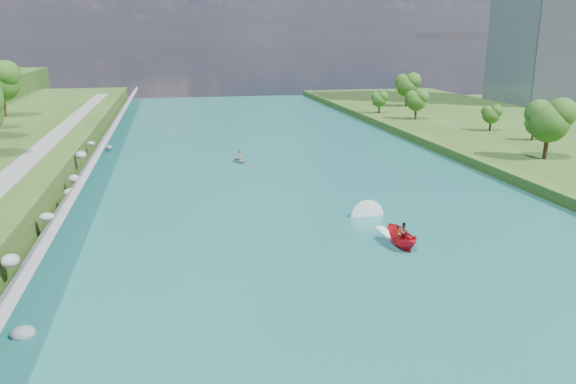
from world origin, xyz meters
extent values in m
plane|color=#2D5119|center=(0.00, 0.00, 0.00)|extent=(260.00, 260.00, 0.00)
cube|color=#1A625D|center=(0.00, 20.00, 0.05)|extent=(55.00, 240.00, 0.10)
cube|color=slate|center=(-25.85, 20.00, 1.80)|extent=(3.54, 236.00, 4.05)
ellipsoid|color=gray|center=(-24.65, -4.43, 0.23)|extent=(1.53, 1.39, 0.93)
ellipsoid|color=gray|center=(-26.78, 2.42, 2.60)|extent=(1.32, 1.50, 0.95)
ellipsoid|color=gray|center=(-26.40, 13.48, 2.41)|extent=(1.34, 1.21, 0.79)
ellipsoid|color=gray|center=(-25.88, 22.99, 2.10)|extent=(1.35, 1.12, 0.96)
ellipsoid|color=gray|center=(-26.30, 28.60, 2.30)|extent=(1.26, 1.09, 0.98)
ellipsoid|color=gray|center=(-26.66, 37.64, 3.32)|extent=(1.38, 1.68, 1.08)
ellipsoid|color=gray|center=(-26.72, 48.25, 2.93)|extent=(1.15, 0.95, 0.72)
ellipsoid|color=gray|center=(-25.18, 56.55, 0.66)|extent=(1.14, 1.03, 0.76)
ellipsoid|color=#1E4412|center=(-46.16, 78.15, 9.70)|extent=(7.44, 7.44, 12.40)
ellipsoid|color=#1E4412|center=(37.42, 30.52, 6.59)|extent=(6.10, 6.10, 10.17)
ellipsoid|color=#1E4412|center=(44.78, 44.15, 3.80)|extent=(2.76, 2.76, 4.61)
ellipsoid|color=#1E4412|center=(43.16, 54.54, 4.34)|extent=(3.41, 3.41, 5.69)
ellipsoid|color=#1E4412|center=(35.91, 71.52, 5.17)|extent=(4.40, 4.40, 7.33)
ellipsoid|color=#1E4412|center=(31.82, 82.32, 4.41)|extent=(3.49, 3.49, 5.82)
ellipsoid|color=#1E4412|center=(43.33, 93.59, 6.34)|extent=(5.80, 5.80, 9.67)
imported|color=red|center=(5.09, 5.54, 0.95)|extent=(1.98, 4.54, 1.71)
imported|color=#66605B|center=(4.69, 5.14, 1.32)|extent=(0.76, 0.69, 1.75)
imported|color=#66605B|center=(5.59, 6.04, 1.29)|extent=(0.96, 0.84, 1.68)
cube|color=white|center=(5.09, 8.54, 0.13)|extent=(0.90, 5.00, 0.06)
imported|color=gray|center=(-4.88, 43.73, 0.43)|extent=(2.81, 3.53, 0.65)
imported|color=#66605B|center=(-4.88, 43.73, 1.09)|extent=(0.79, 0.59, 1.48)
camera|label=1|loc=(-14.61, -39.10, 18.44)|focal=35.00mm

